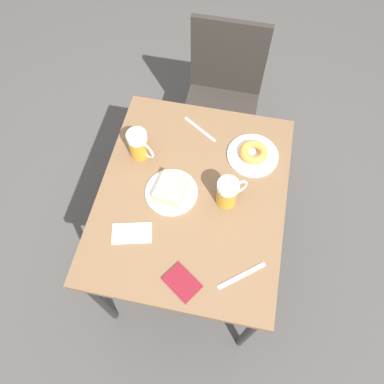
{
  "coord_description": "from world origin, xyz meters",
  "views": [
    {
      "loc": [
        0.14,
        -0.68,
        2.07
      ],
      "look_at": [
        0.0,
        0.0,
        0.77
      ],
      "focal_mm": 35.0,
      "sensor_mm": 36.0,
      "label": 1
    }
  ],
  "objects_px": {
    "chair": "(224,88)",
    "plate_with_cake": "(171,190)",
    "beer_mug_left": "(139,145)",
    "beer_mug_center": "(228,192)",
    "knife": "(242,276)",
    "passport_near_edge": "(182,282)",
    "napkin_folded": "(132,233)",
    "fork": "(200,129)",
    "plate_with_donut": "(253,154)"
  },
  "relations": [
    {
      "from": "chair",
      "to": "plate_with_cake",
      "type": "distance_m",
      "value": 0.84
    },
    {
      "from": "beer_mug_left",
      "to": "chair",
      "type": "bearing_deg",
      "value": 67.47
    },
    {
      "from": "plate_with_cake",
      "to": "beer_mug_center",
      "type": "height_order",
      "value": "beer_mug_center"
    },
    {
      "from": "knife",
      "to": "passport_near_edge",
      "type": "distance_m",
      "value": 0.22
    },
    {
      "from": "chair",
      "to": "beer_mug_left",
      "type": "relative_size",
      "value": 6.71
    },
    {
      "from": "beer_mug_left",
      "to": "napkin_folded",
      "type": "xyz_separation_m",
      "value": [
        0.06,
        -0.36,
        -0.06
      ]
    },
    {
      "from": "plate_with_cake",
      "to": "fork",
      "type": "distance_m",
      "value": 0.34
    },
    {
      "from": "chair",
      "to": "beer_mug_center",
      "type": "xyz_separation_m",
      "value": [
        0.13,
        -0.79,
        0.28
      ]
    },
    {
      "from": "chair",
      "to": "fork",
      "type": "height_order",
      "value": "chair"
    },
    {
      "from": "fork",
      "to": "napkin_folded",
      "type": "bearing_deg",
      "value": -106.57
    },
    {
      "from": "plate_with_cake",
      "to": "passport_near_edge",
      "type": "bearing_deg",
      "value": -71.06
    },
    {
      "from": "plate_with_cake",
      "to": "napkin_folded",
      "type": "distance_m",
      "value": 0.23
    },
    {
      "from": "knife",
      "to": "passport_near_edge",
      "type": "xyz_separation_m",
      "value": [
        -0.21,
        -0.07,
        0.0
      ]
    },
    {
      "from": "beer_mug_center",
      "to": "fork",
      "type": "xyz_separation_m",
      "value": [
        -0.17,
        0.32,
        -0.06
      ]
    },
    {
      "from": "plate_with_cake",
      "to": "knife",
      "type": "bearing_deg",
      "value": -40.75
    },
    {
      "from": "beer_mug_center",
      "to": "fork",
      "type": "relative_size",
      "value": 0.83
    },
    {
      "from": "fork",
      "to": "knife",
      "type": "xyz_separation_m",
      "value": [
        0.27,
        -0.61,
        -0.0
      ]
    },
    {
      "from": "beer_mug_center",
      "to": "passport_near_edge",
      "type": "height_order",
      "value": "beer_mug_center"
    },
    {
      "from": "plate_with_cake",
      "to": "beer_mug_left",
      "type": "relative_size",
      "value": 1.59
    },
    {
      "from": "beer_mug_left",
      "to": "knife",
      "type": "relative_size",
      "value": 0.81
    },
    {
      "from": "plate_with_donut",
      "to": "beer_mug_center",
      "type": "distance_m",
      "value": 0.24
    },
    {
      "from": "beer_mug_center",
      "to": "knife",
      "type": "xyz_separation_m",
      "value": [
        0.1,
        -0.29,
        -0.06
      ]
    },
    {
      "from": "beer_mug_left",
      "to": "napkin_folded",
      "type": "relative_size",
      "value": 0.8
    },
    {
      "from": "plate_with_donut",
      "to": "knife",
      "type": "height_order",
      "value": "plate_with_donut"
    },
    {
      "from": "plate_with_cake",
      "to": "fork",
      "type": "relative_size",
      "value": 1.31
    },
    {
      "from": "beer_mug_center",
      "to": "napkin_folded",
      "type": "distance_m",
      "value": 0.4
    },
    {
      "from": "beer_mug_left",
      "to": "beer_mug_center",
      "type": "bearing_deg",
      "value": -19.85
    },
    {
      "from": "plate_with_donut",
      "to": "beer_mug_center",
      "type": "height_order",
      "value": "beer_mug_center"
    },
    {
      "from": "knife",
      "to": "passport_near_edge",
      "type": "bearing_deg",
      "value": -162.04
    },
    {
      "from": "plate_with_donut",
      "to": "passport_near_edge",
      "type": "bearing_deg",
      "value": -106.87
    },
    {
      "from": "chair",
      "to": "fork",
      "type": "bearing_deg",
      "value": -95.08
    },
    {
      "from": "chair",
      "to": "beer_mug_center",
      "type": "bearing_deg",
      "value": -80.47
    },
    {
      "from": "chair",
      "to": "napkin_folded",
      "type": "distance_m",
      "value": 1.04
    },
    {
      "from": "beer_mug_left",
      "to": "knife",
      "type": "height_order",
      "value": "beer_mug_left"
    },
    {
      "from": "beer_mug_center",
      "to": "plate_with_cake",
      "type": "bearing_deg",
      "value": -176.26
    },
    {
      "from": "chair",
      "to": "napkin_folded",
      "type": "bearing_deg",
      "value": -101.06
    },
    {
      "from": "plate_with_donut",
      "to": "knife",
      "type": "bearing_deg",
      "value": -86.98
    },
    {
      "from": "plate_with_cake",
      "to": "chair",
      "type": "bearing_deg",
      "value": 83.11
    },
    {
      "from": "beer_mug_center",
      "to": "napkin_folded",
      "type": "relative_size",
      "value": 0.8
    },
    {
      "from": "plate_with_donut",
      "to": "beer_mug_center",
      "type": "xyz_separation_m",
      "value": [
        -0.07,
        -0.23,
        0.05
      ]
    },
    {
      "from": "beer_mug_left",
      "to": "fork",
      "type": "bearing_deg",
      "value": 38.55
    },
    {
      "from": "plate_with_donut",
      "to": "beer_mug_left",
      "type": "distance_m",
      "value": 0.48
    },
    {
      "from": "plate_with_cake",
      "to": "beer_mug_center",
      "type": "xyz_separation_m",
      "value": [
        0.22,
        0.01,
        0.05
      ]
    },
    {
      "from": "chair",
      "to": "plate_with_cake",
      "type": "bearing_deg",
      "value": -96.42
    },
    {
      "from": "plate_with_donut",
      "to": "beer_mug_left",
      "type": "height_order",
      "value": "beer_mug_left"
    },
    {
      "from": "beer_mug_left",
      "to": "knife",
      "type": "bearing_deg",
      "value": -41.36
    },
    {
      "from": "plate_with_cake",
      "to": "plate_with_donut",
      "type": "height_order",
      "value": "plate_with_cake"
    },
    {
      "from": "beer_mug_left",
      "to": "beer_mug_center",
      "type": "distance_m",
      "value": 0.42
    },
    {
      "from": "plate_with_donut",
      "to": "knife",
      "type": "distance_m",
      "value": 0.52
    },
    {
      "from": "chair",
      "to": "beer_mug_center",
      "type": "distance_m",
      "value": 0.84
    }
  ]
}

